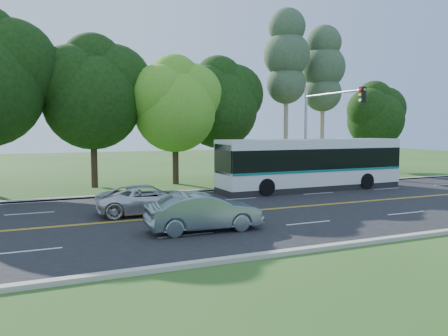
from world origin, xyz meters
name	(u,v)px	position (x,y,z in m)	size (l,w,h in m)	color
ground	(277,209)	(0.00, 0.00, 0.00)	(120.00, 120.00, 0.00)	#2D4F1A
road	(277,209)	(0.00, 0.00, 0.01)	(60.00, 14.00, 0.02)	black
curb_north	(222,189)	(0.00, 7.15, 0.07)	(60.00, 0.30, 0.15)	#ACA89C
curb_south	(379,240)	(0.00, -7.15, 0.07)	(60.00, 0.30, 0.15)	#ACA89C
grass_verge	(212,186)	(0.00, 9.00, 0.05)	(60.00, 4.00, 0.10)	#2D4F1A
lane_markings	(276,208)	(-0.09, 0.00, 0.02)	(57.60, 13.82, 0.00)	gold
tree_row	(127,90)	(-5.15, 12.13, 6.73)	(44.70, 9.10, 13.84)	black
bougainvillea_hedge	(306,174)	(7.18, 8.15, 0.72)	(9.50, 2.25, 1.50)	#A60D2D
traffic_signal	(322,119)	(6.49, 5.40, 4.67)	(0.42, 6.10, 7.00)	#999CA1
transit_bus	(311,165)	(5.49, 5.13, 1.67)	(12.79, 2.95, 3.34)	silver
sedan	(204,212)	(-5.12, -3.08, 0.77)	(1.58, 4.54, 1.50)	slate
suv	(149,199)	(-6.28, 1.22, 0.70)	(2.26, 4.90, 1.36)	silver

